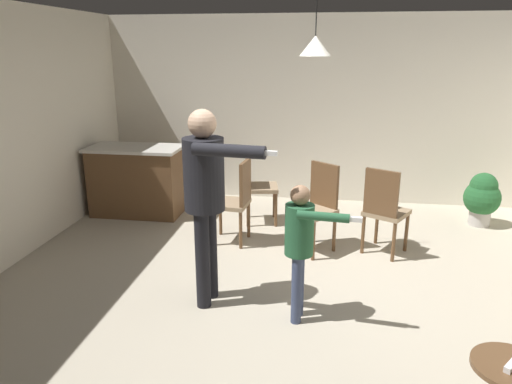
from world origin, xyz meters
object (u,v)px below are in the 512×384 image
person_adult (206,187)px  dining_chair_by_counter (256,182)px  kitchen_counter (137,180)px  person_child (300,238)px  dining_chair_near_wall (317,204)px  dining_chair_spare (236,198)px  dining_chair_centre_back (384,208)px  potted_plant_corner (482,197)px  spare_remote_on_table (511,366)px

person_adult → dining_chair_by_counter: bearing=-176.0°
kitchen_counter → person_child: size_ratio=1.06×
kitchen_counter → dining_chair_by_counter: (1.68, -0.09, 0.07)m
kitchen_counter → dining_chair_near_wall: (2.49, -0.88, 0.07)m
kitchen_counter → dining_chair_spare: 1.75m
dining_chair_near_wall → dining_chair_spare: (-0.94, 0.07, 0.00)m
person_adult → dining_chair_centre_back: bearing=135.1°
kitchen_counter → person_adult: (1.57, -2.22, 0.61)m
kitchen_counter → potted_plant_corner: size_ratio=1.79×
kitchen_counter → person_child: 3.40m
dining_chair_by_counter → kitchen_counter: bearing=-103.0°
person_adult → dining_chair_spare: size_ratio=1.75×
spare_remote_on_table → dining_chair_centre_back: bearing=98.9°
dining_chair_centre_back → spare_remote_on_table: (0.42, -2.66, -0.01)m
person_child → dining_chair_by_counter: 2.42m
person_child → potted_plant_corner: 3.44m
dining_chair_near_wall → dining_chair_spare: same height
person_adult → dining_chair_by_counter: 2.20m
dining_chair_by_counter → dining_chair_spare: 0.73m
kitchen_counter → potted_plant_corner: kitchen_counter is taller
person_child → dining_chair_spare: size_ratio=1.19×
kitchen_counter → dining_chair_spare: dining_chair_spare is taller
dining_chair_by_counter → dining_chair_near_wall: size_ratio=1.00×
spare_remote_on_table → person_adult: bearing=146.9°
kitchen_counter → dining_chair_near_wall: 2.64m
kitchen_counter → dining_chair_by_counter: 1.68m
dining_chair_spare → dining_chair_by_counter: bearing=-4.8°
person_child → dining_chair_spare: bearing=-146.3°
dining_chair_near_wall → person_adult: bearing=94.1°
dining_chair_by_counter → spare_remote_on_table: (1.97, -3.48, -0.01)m
spare_remote_on_table → dining_chair_by_counter: bearing=119.5°
potted_plant_corner → spare_remote_on_table: size_ratio=5.40×
person_adult → dining_chair_spare: 1.51m
dining_chair_by_counter → dining_chair_spare: (-0.13, -0.72, 0.00)m
kitchen_counter → spare_remote_on_table: 5.10m
dining_chair_centre_back → spare_remote_on_table: dining_chair_centre_back is taller
dining_chair_by_counter → spare_remote_on_table: dining_chair_by_counter is taller
person_child → dining_chair_centre_back: bearing=156.2°
kitchen_counter → dining_chair_near_wall: bearing=-19.4°
dining_chair_near_wall → person_child: bearing=125.0°
kitchen_counter → person_child: (2.40, -2.39, 0.26)m
person_child → dining_chair_by_counter: person_child is taller
dining_chair_near_wall → dining_chair_centre_back: same height
kitchen_counter → spare_remote_on_table: (3.65, -3.57, 0.06)m
dining_chair_spare → potted_plant_corner: 3.22m
person_adult → dining_chair_spare: person_adult is taller
potted_plant_corner → spare_remote_on_table: 3.93m
kitchen_counter → dining_chair_spare: (1.55, -0.81, 0.07)m
kitchen_counter → dining_chair_by_counter: size_ratio=1.26×
dining_chair_near_wall → spare_remote_on_table: bearing=151.8°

